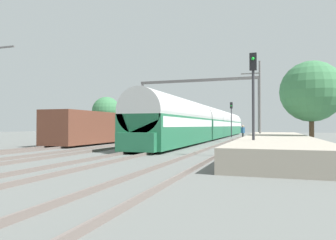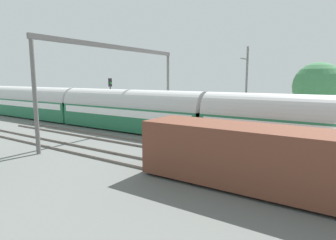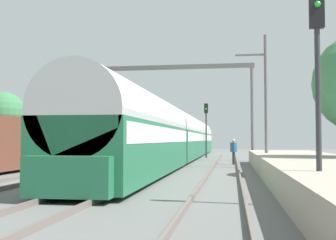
% 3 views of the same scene
% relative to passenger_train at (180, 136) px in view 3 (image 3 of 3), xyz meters
% --- Properties ---
extents(ground, '(120.00, 120.00, 0.00)m').
position_rel_passenger_train_xyz_m(ground, '(-1.96, -18.46, -1.97)').
color(ground, slate).
extents(track_west, '(1.51, 60.00, 0.16)m').
position_rel_passenger_train_xyz_m(track_west, '(-3.91, -18.46, -1.89)').
color(track_west, '#6D615B').
rests_on(track_west, ground).
extents(track_east, '(1.51, 60.00, 0.16)m').
position_rel_passenger_train_xyz_m(track_east, '(0.00, -18.46, -1.89)').
color(track_east, '#6D615B').
rests_on(track_east, ground).
extents(track_far_east, '(1.52, 60.00, 0.16)m').
position_rel_passenger_train_xyz_m(track_far_east, '(3.91, -18.46, -1.89)').
color(track_far_east, '#6D615B').
rests_on(track_far_east, ground).
extents(platform, '(4.40, 28.00, 0.90)m').
position_rel_passenger_train_xyz_m(platform, '(7.73, -16.46, -1.52)').
color(platform, '#A39989').
rests_on(platform, ground).
extents(passenger_train, '(2.93, 49.20, 3.82)m').
position_rel_passenger_train_xyz_m(passenger_train, '(0.00, 0.00, 0.00)').
color(passenger_train, '#236B47').
rests_on(passenger_train, ground).
extents(person_crossing, '(0.45, 0.45, 1.73)m').
position_rel_passenger_train_xyz_m(person_crossing, '(4.39, -5.90, -0.94)').
color(person_crossing, '#313131').
rests_on(person_crossing, ground).
extents(railway_signal_near, '(0.36, 0.30, 5.44)m').
position_rel_passenger_train_xyz_m(railway_signal_near, '(6.46, -24.11, 1.49)').
color(railway_signal_near, '#2D2D33').
rests_on(railway_signal_near, ground).
extents(railway_signal_far, '(0.36, 0.30, 5.05)m').
position_rel_passenger_train_xyz_m(railway_signal_far, '(1.92, 4.39, 1.26)').
color(railway_signal_far, '#2D2D33').
rests_on(railway_signal_far, ground).
extents(catenary_gantry, '(16.14, 0.28, 7.86)m').
position_rel_passenger_train_xyz_m(catenary_gantry, '(-1.96, -0.57, 3.91)').
color(catenary_gantry, slate).
rests_on(catenary_gantry, ground).
extents(catenary_pole_east_mid, '(1.90, 0.20, 8.00)m').
position_rel_passenger_train_xyz_m(catenary_pole_east_mid, '(6.27, -9.31, 2.18)').
color(catenary_pole_east_mid, slate).
rests_on(catenary_pole_east_mid, ground).
extents(tree_west_background, '(4.14, 4.14, 5.89)m').
position_rel_passenger_train_xyz_m(tree_west_background, '(-15.56, -0.59, 1.83)').
color(tree_west_background, '#4C3826').
rests_on(tree_west_background, ground).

